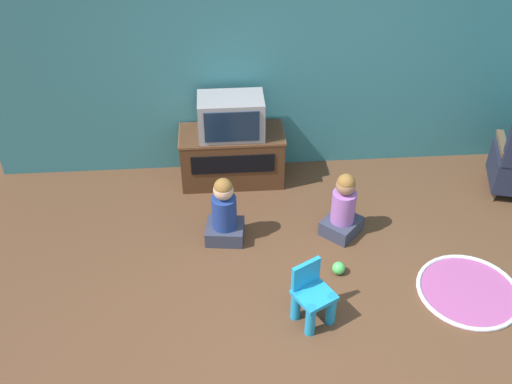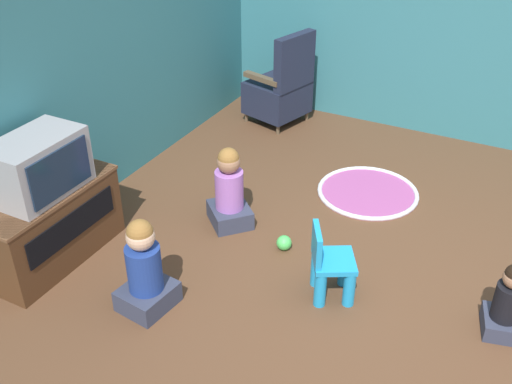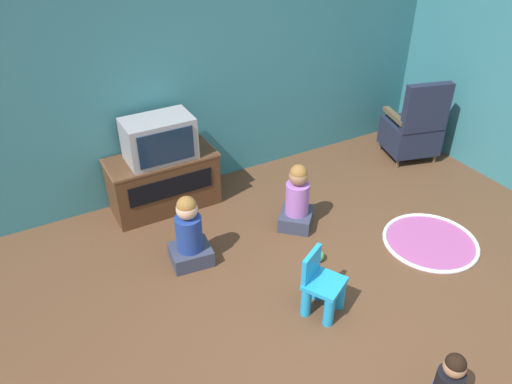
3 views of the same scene
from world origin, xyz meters
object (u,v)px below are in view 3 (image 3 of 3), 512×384
(child_watching_left, at_px, (189,235))
(child_watching_right, at_px, (297,200))
(television, at_px, (159,139))
(black_armchair, at_px, (413,129))
(yellow_kid_chair, at_px, (322,288))
(toy_ball, at_px, (318,255))
(tv_cabinet, at_px, (163,181))

(child_watching_left, xyz_separation_m, child_watching_right, (1.08, 0.00, -0.00))
(television, bearing_deg, black_armchair, -8.61)
(yellow_kid_chair, xyz_separation_m, child_watching_left, (-0.65, 1.01, 0.07))
(television, distance_m, black_armchair, 2.91)
(television, bearing_deg, toy_ball, -59.02)
(yellow_kid_chair, relative_size, child_watching_left, 0.79)
(television, height_order, child_watching_right, television)
(black_armchair, relative_size, toy_ball, 8.56)
(yellow_kid_chair, relative_size, child_watching_right, 0.80)
(tv_cabinet, height_order, television, television)
(television, relative_size, child_watching_left, 0.95)
(television, xyz_separation_m, yellow_kid_chair, (0.54, -1.90, -0.54))
(tv_cabinet, bearing_deg, toy_ball, -59.43)
(child_watching_left, relative_size, child_watching_right, 1.02)
(black_armchair, xyz_separation_m, child_watching_right, (-1.88, -0.46, -0.09))
(television, distance_m, toy_ball, 1.80)
(yellow_kid_chair, xyz_separation_m, toy_ball, (0.31, 0.48, -0.17))
(black_armchair, relative_size, yellow_kid_chair, 1.85)
(yellow_kid_chair, height_order, toy_ball, yellow_kid_chair)
(television, height_order, toy_ball, television)
(tv_cabinet, height_order, child_watching_left, child_watching_left)
(yellow_kid_chair, bearing_deg, black_armchair, 3.31)
(child_watching_left, bearing_deg, television, 89.96)
(yellow_kid_chair, height_order, child_watching_left, child_watching_left)
(yellow_kid_chair, bearing_deg, tv_cabinet, 76.62)
(television, distance_m, child_watching_left, 1.02)
(tv_cabinet, xyz_separation_m, television, (0.00, -0.02, 0.47))
(tv_cabinet, relative_size, child_watching_right, 1.59)
(child_watching_left, xyz_separation_m, toy_ball, (0.96, -0.53, -0.23))
(television, bearing_deg, child_watching_left, -96.93)
(child_watching_left, bearing_deg, yellow_kid_chair, -50.13)
(yellow_kid_chair, bearing_deg, child_watching_right, 37.70)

